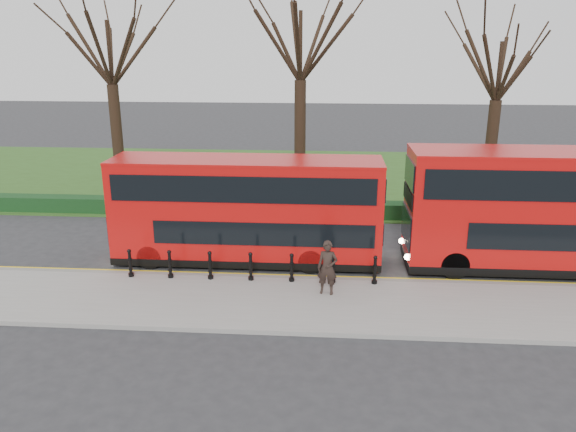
# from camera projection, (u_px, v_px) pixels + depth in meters

# --- Properties ---
(ground) EXTENTS (120.00, 120.00, 0.00)m
(ground) POSITION_uv_depth(u_px,v_px,m) (234.00, 268.00, 21.52)
(ground) COLOR #28282B
(ground) RESTS_ON ground
(pavement) EXTENTS (60.00, 4.00, 0.15)m
(pavement) POSITION_uv_depth(u_px,v_px,m) (219.00, 301.00, 18.64)
(pavement) COLOR gray
(pavement) RESTS_ON ground
(kerb) EXTENTS (60.00, 0.25, 0.16)m
(kerb) POSITION_uv_depth(u_px,v_px,m) (229.00, 277.00, 20.54)
(kerb) COLOR slate
(kerb) RESTS_ON ground
(grass_verge) EXTENTS (60.00, 18.00, 0.06)m
(grass_verge) POSITION_uv_depth(u_px,v_px,m) (272.00, 177.00, 35.79)
(grass_verge) COLOR #2C4D19
(grass_verge) RESTS_ON ground
(hedge) EXTENTS (60.00, 0.90, 0.80)m
(hedge) POSITION_uv_depth(u_px,v_px,m) (256.00, 208.00, 27.87)
(hedge) COLOR black
(hedge) RESTS_ON ground
(yellow_line_outer) EXTENTS (60.00, 0.10, 0.01)m
(yellow_line_outer) POSITION_uv_depth(u_px,v_px,m) (231.00, 276.00, 20.85)
(yellow_line_outer) COLOR yellow
(yellow_line_outer) RESTS_ON ground
(yellow_line_inner) EXTENTS (60.00, 0.10, 0.01)m
(yellow_line_inner) POSITION_uv_depth(u_px,v_px,m) (232.00, 273.00, 21.04)
(yellow_line_inner) COLOR yellow
(yellow_line_inner) RESTS_ON ground
(tree_left) EXTENTS (7.14, 7.14, 11.15)m
(tree_left) POSITION_uv_depth(u_px,v_px,m) (109.00, 46.00, 29.17)
(tree_left) COLOR black
(tree_left) RESTS_ON ground
(tree_mid) EXTENTS (7.46, 7.46, 11.65)m
(tree_mid) POSITION_uv_depth(u_px,v_px,m) (301.00, 38.00, 28.37)
(tree_mid) COLOR black
(tree_mid) RESTS_ON ground
(tree_right) EXTENTS (6.35, 6.35, 9.92)m
(tree_right) POSITION_uv_depth(u_px,v_px,m) (500.00, 65.00, 28.06)
(tree_right) COLOR black
(tree_right) RESTS_ON ground
(bollard_row) EXTENTS (8.94, 0.15, 1.00)m
(bollard_row) POSITION_uv_depth(u_px,v_px,m) (251.00, 267.00, 19.98)
(bollard_row) COLOR black
(bollard_row) RESTS_ON pavement
(bus_lead) EXTENTS (10.32, 2.37, 4.10)m
(bus_lead) POSITION_uv_depth(u_px,v_px,m) (247.00, 211.00, 21.64)
(bus_lead) COLOR #B40D0C
(bus_lead) RESTS_ON ground
(bus_rear) EXTENTS (11.44, 2.63, 4.55)m
(bus_rear) POSITION_uv_depth(u_px,v_px,m) (563.00, 212.00, 20.77)
(bus_rear) COLOR #B40D0C
(bus_rear) RESTS_ON ground
(pedestrian) EXTENTS (0.74, 0.55, 1.87)m
(pedestrian) POSITION_uv_depth(u_px,v_px,m) (327.00, 268.00, 18.78)
(pedestrian) COLOR black
(pedestrian) RESTS_ON pavement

